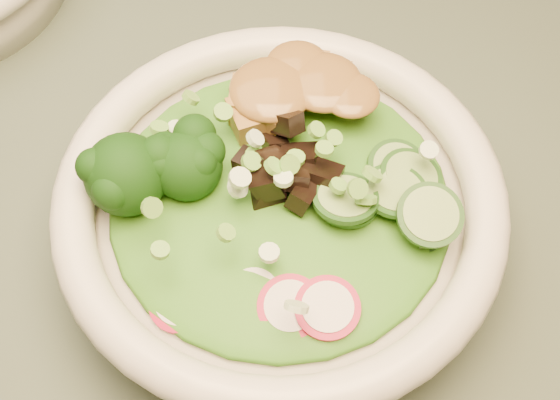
{
  "coord_description": "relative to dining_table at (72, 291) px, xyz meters",
  "views": [
    {
      "loc": [
        0.18,
        -0.29,
        1.25
      ],
      "look_at": [
        0.18,
        -0.02,
        0.81
      ],
      "focal_mm": 50.0,
      "sensor_mm": 36.0,
      "label": 1
    }
  ],
  "objects": [
    {
      "name": "dining_table",
      "position": [
        0.0,
        0.0,
        0.0
      ],
      "size": [
        1.2,
        0.8,
        0.75
      ],
      "color": "black",
      "rests_on": "ground"
    },
    {
      "name": "mushroom_heap",
      "position": [
        0.18,
        -0.0,
        0.2
      ],
      "size": [
        0.09,
        0.09,
        0.04
      ],
      "primitive_type": null,
      "rotation": [
        0.0,
        0.0,
        -0.24
      ],
      "color": "black",
      "rests_on": "salad_bowl"
    },
    {
      "name": "tofu_cubes",
      "position": [
        0.19,
        0.05,
        0.19
      ],
      "size": [
        0.11,
        0.09,
        0.04
      ],
      "primitive_type": null,
      "rotation": [
        0.0,
        0.0,
        -0.24
      ],
      "color": "#9E6934",
      "rests_on": "salad_bowl"
    },
    {
      "name": "salad_bowl",
      "position": [
        0.18,
        -0.02,
        0.16
      ],
      "size": [
        0.3,
        0.3,
        0.08
      ],
      "rotation": [
        0.0,
        0.0,
        -0.24
      ],
      "color": "silver",
      "rests_on": "dining_table"
    },
    {
      "name": "radish_slices",
      "position": [
        0.18,
        -0.09,
        0.19
      ],
      "size": [
        0.13,
        0.07,
        0.02
      ],
      "primitive_type": null,
      "rotation": [
        0.0,
        0.0,
        -0.24
      ],
      "color": "#A50C2E",
      "rests_on": "salad_bowl"
    },
    {
      "name": "scallion_garnish",
      "position": [
        0.18,
        -0.02,
        0.21
      ],
      "size": [
        0.21,
        0.21,
        0.03
      ],
      "primitive_type": null,
      "color": "#6DAF3E",
      "rests_on": "salad_bowl"
    },
    {
      "name": "lettuce_bed",
      "position": [
        0.18,
        -0.02,
        0.18
      ],
      "size": [
        0.23,
        0.23,
        0.03
      ],
      "primitive_type": "ellipsoid",
      "color": "#2E6314",
      "rests_on": "salad_bowl"
    },
    {
      "name": "cucumber_slices",
      "position": [
        0.25,
        -0.03,
        0.19
      ],
      "size": [
        0.09,
        0.09,
        0.04
      ],
      "primitive_type": null,
      "rotation": [
        0.0,
        0.0,
        -0.24
      ],
      "color": "#8DAE60",
      "rests_on": "salad_bowl"
    },
    {
      "name": "peanut_sauce",
      "position": [
        0.19,
        0.05,
        0.21
      ],
      "size": [
        0.08,
        0.06,
        0.02
      ],
      "primitive_type": "ellipsoid",
      "color": "brown",
      "rests_on": "tofu_cubes"
    },
    {
      "name": "broccoli_florets",
      "position": [
        0.11,
        -0.01,
        0.2
      ],
      "size": [
        0.1,
        0.1,
        0.05
      ],
      "primitive_type": null,
      "rotation": [
        0.0,
        0.0,
        -0.24
      ],
      "color": "black",
      "rests_on": "salad_bowl"
    }
  ]
}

